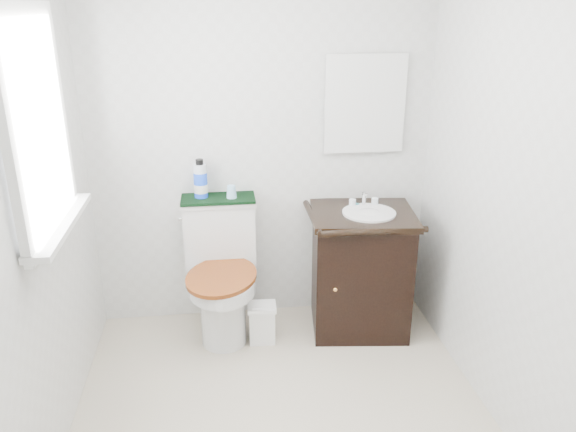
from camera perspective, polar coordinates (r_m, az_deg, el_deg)
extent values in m
plane|color=beige|center=(3.10, -0.32, -20.56)|extent=(2.40, 2.40, 0.00)
plane|color=silver|center=(3.62, -2.67, 7.23)|extent=(2.40, 0.00, 2.40)
plane|color=silver|center=(1.43, 5.65, -15.92)|extent=(2.40, 0.00, 2.40)
plane|color=silver|center=(2.60, -25.26, -0.37)|extent=(0.00, 2.40, 2.40)
plane|color=silver|center=(2.82, 22.42, 1.66)|extent=(0.00, 2.40, 2.40)
cube|color=white|center=(2.73, -24.29, 8.44)|extent=(0.02, 0.70, 0.90)
cube|color=silver|center=(3.66, 7.82, 11.20)|extent=(0.50, 0.02, 0.60)
cylinder|color=silver|center=(3.63, -6.60, -9.68)|extent=(0.28, 0.28, 0.43)
cube|color=silver|center=(3.84, -6.67, -7.79)|extent=(0.28, 0.28, 0.43)
cube|color=silver|center=(3.68, -6.95, -1.85)|extent=(0.46, 0.18, 0.41)
cube|color=silver|center=(3.60, -7.10, 1.41)|extent=(0.48, 0.20, 0.03)
cylinder|color=silver|center=(3.49, -6.73, -6.93)|extent=(0.41, 0.41, 0.08)
cylinder|color=brown|center=(3.46, -6.77, -6.14)|extent=(0.53, 0.53, 0.02)
cube|color=black|center=(3.72, 7.32, -5.82)|extent=(0.66, 0.57, 0.78)
cube|color=black|center=(3.56, 7.62, 0.09)|extent=(0.70, 0.62, 0.04)
cylinder|color=silver|center=(3.53, 8.23, 0.32)|extent=(0.33, 0.33, 0.01)
ellipsoid|color=silver|center=(3.55, 8.19, -0.51)|extent=(0.29, 0.29, 0.14)
cylinder|color=silver|center=(3.65, 7.70, 1.75)|extent=(0.02, 0.02, 0.10)
cube|color=white|center=(3.67, -2.65, -10.99)|extent=(0.17, 0.13, 0.23)
cube|color=white|center=(3.60, -2.69, -9.23)|extent=(0.19, 0.15, 0.03)
cube|color=black|center=(3.59, -7.12, 1.77)|extent=(0.47, 0.22, 0.02)
cylinder|color=blue|center=(3.59, -8.85, 3.14)|extent=(0.09, 0.09, 0.16)
cylinder|color=silver|center=(3.55, -8.95, 4.79)|extent=(0.09, 0.09, 0.05)
cylinder|color=black|center=(3.54, -8.99, 5.46)|extent=(0.05, 0.05, 0.03)
cone|color=#8ABEE2|center=(3.56, -5.77, 2.47)|extent=(0.06, 0.06, 0.08)
ellipsoid|color=#165F6C|center=(3.66, 6.85, 1.19)|extent=(0.07, 0.05, 0.02)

